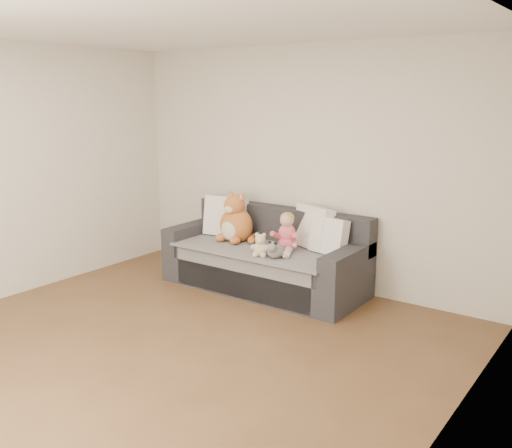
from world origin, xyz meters
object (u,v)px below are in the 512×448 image
(toddler, at_px, (286,235))
(sippy_cup, at_px, (273,247))
(sofa, at_px, (266,260))
(teddy_bear, at_px, (260,247))
(plush_cat, at_px, (236,222))

(toddler, bearing_deg, sippy_cup, -151.74)
(sofa, bearing_deg, sippy_cup, -39.10)
(toddler, distance_m, teddy_bear, 0.33)
(sofa, xyz_separation_m, plush_cat, (-0.40, -0.02, 0.38))
(sofa, height_order, sippy_cup, sofa)
(sofa, xyz_separation_m, sippy_cup, (0.20, -0.16, 0.22))
(sofa, relative_size, plush_cat, 3.74)
(teddy_bear, relative_size, sippy_cup, 2.27)
(plush_cat, bearing_deg, sippy_cup, -12.62)
(toddler, xyz_separation_m, teddy_bear, (-0.11, -0.30, -0.08))
(plush_cat, relative_size, teddy_bear, 2.36)
(sofa, height_order, toddler, toddler)
(teddy_bear, distance_m, sippy_cup, 0.21)
(sofa, xyz_separation_m, toddler, (0.30, -0.07, 0.34))
(sofa, relative_size, teddy_bear, 8.84)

